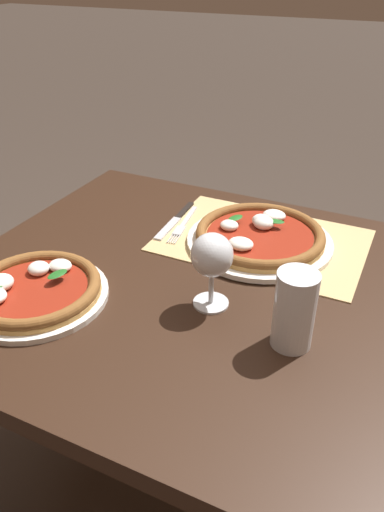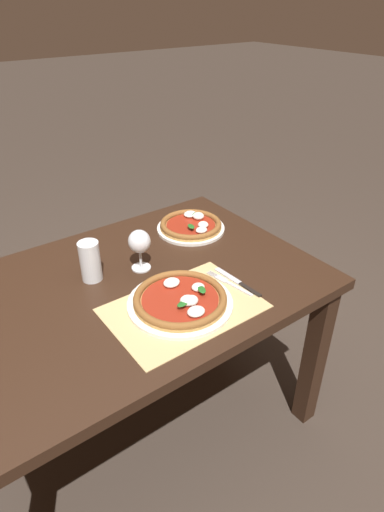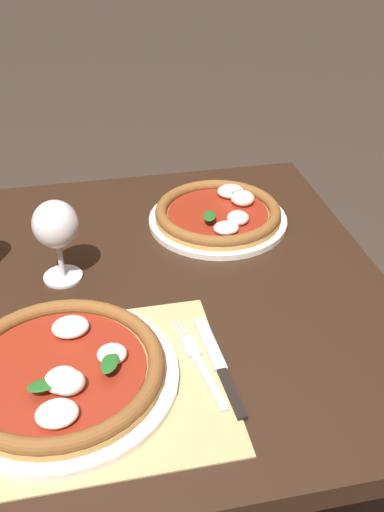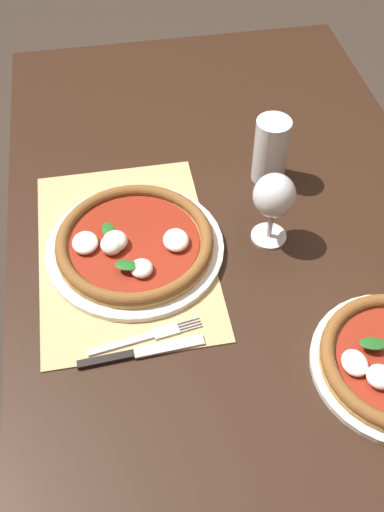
{
  "view_description": "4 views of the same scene",
  "coord_description": "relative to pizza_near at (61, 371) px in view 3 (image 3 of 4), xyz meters",
  "views": [
    {
      "loc": [
        -0.2,
        0.79,
        1.33
      ],
      "look_at": [
        0.18,
        -0.01,
        0.79
      ],
      "focal_mm": 35.0,
      "sensor_mm": 36.0,
      "label": 1
    },
    {
      "loc": [
        -0.52,
        -1.1,
        1.6
      ],
      "look_at": [
        0.26,
        -0.03,
        0.78
      ],
      "focal_mm": 30.0,
      "sensor_mm": 36.0,
      "label": 2
    },
    {
      "loc": [
        0.15,
        -0.84,
        1.37
      ],
      "look_at": [
        0.32,
        -0.0,
        0.8
      ],
      "focal_mm": 42.0,
      "sensor_mm": 36.0,
      "label": 3
    },
    {
      "loc": [
        0.86,
        -0.22,
        1.61
      ],
      "look_at": [
        0.19,
        -0.11,
        0.82
      ],
      "focal_mm": 42.0,
      "sensor_mm": 36.0,
      "label": 4
    }
  ],
  "objects": [
    {
      "name": "fork",
      "position": [
        0.2,
        -0.0,
        -0.02
      ],
      "size": [
        0.05,
        0.2,
        0.0
      ],
      "color": "#B7B7BC",
      "rests_on": "paper_placemat"
    },
    {
      "name": "paper_placemat",
      "position": [
        -0.0,
        -0.02,
        -0.02
      ],
      "size": [
        0.48,
        0.33,
        0.0
      ],
      "primitive_type": "cube",
      "color": "tan",
      "rests_on": "dining_table"
    },
    {
      "name": "knife",
      "position": [
        0.23,
        -0.01,
        -0.02
      ],
      "size": [
        0.03,
        0.22,
        0.01
      ],
      "color": "black",
      "rests_on": "paper_placemat"
    },
    {
      "name": "pizza_far",
      "position": [
        0.33,
        0.4,
        -0.0
      ],
      "size": [
        0.29,
        0.29,
        0.05
      ],
      "color": "silver",
      "rests_on": "dining_table"
    },
    {
      "name": "wine_glass",
      "position": [
        0.01,
        0.26,
        0.08
      ],
      "size": [
        0.08,
        0.08,
        0.16
      ],
      "color": "silver",
      "rests_on": "dining_table"
    },
    {
      "name": "dining_table",
      "position": [
        -0.09,
        0.2,
        -0.13
      ],
      "size": [
        1.34,
        0.89,
        0.74
      ],
      "color": "black",
      "rests_on": "ground"
    },
    {
      "name": "pizza_near",
      "position": [
        0.0,
        0.0,
        0.0
      ],
      "size": [
        0.34,
        0.34,
        0.05
      ],
      "color": "silver",
      "rests_on": "paper_placemat"
    }
  ]
}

